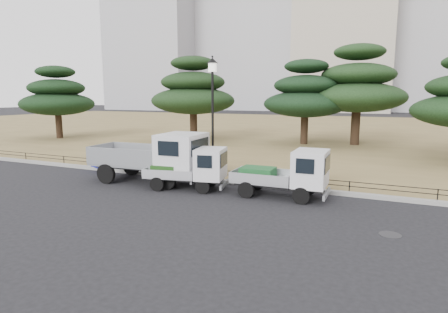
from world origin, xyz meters
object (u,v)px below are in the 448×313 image
at_px(truck_kei_rear, 287,174).
at_px(street_lamp, 213,98).
at_px(truck_large, 154,155).
at_px(tarp_pile, 106,160).
at_px(truck_kei_front, 192,169).

distance_m(truck_kei_rear, street_lamp, 4.95).
distance_m(truck_large, truck_kei_rear, 6.00).
relative_size(truck_large, truck_kei_rear, 1.47).
relative_size(street_lamp, tarp_pile, 3.31).
bearing_deg(street_lamp, truck_kei_rear, -21.03).
bearing_deg(truck_large, tarp_pile, 158.00).
relative_size(truck_large, street_lamp, 0.99).
bearing_deg(street_lamp, tarp_pile, -179.11).
xyz_separation_m(truck_large, tarp_pile, (-3.96, 1.33, -0.73)).
height_order(truck_kei_rear, street_lamp, street_lamp).
xyz_separation_m(truck_kei_front, street_lamp, (0.08, 1.82, 2.87)).
height_order(truck_large, truck_kei_front, truck_large).
distance_m(truck_kei_front, truck_kei_rear, 3.90).
xyz_separation_m(truck_kei_rear, street_lamp, (-3.81, 1.46, 2.81)).
bearing_deg(truck_kei_rear, truck_kei_front, -175.81).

